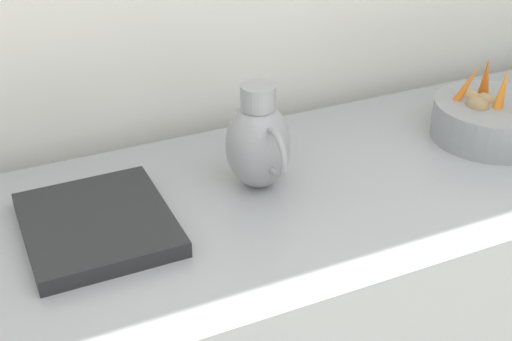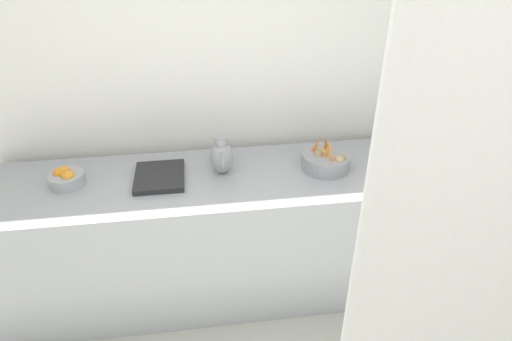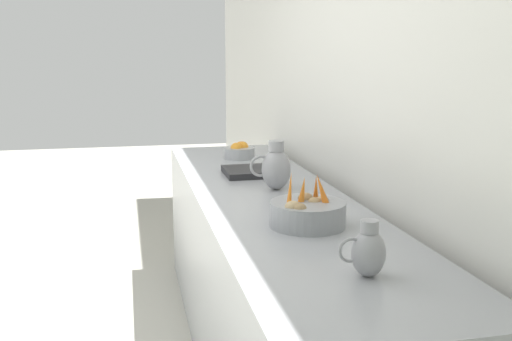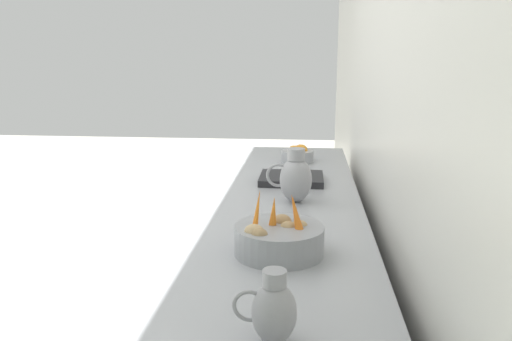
% 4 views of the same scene
% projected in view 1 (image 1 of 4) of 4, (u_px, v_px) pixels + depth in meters
% --- Properties ---
extents(prep_counter, '(0.73, 3.13, 0.94)m').
position_uv_depth(prep_counter, '(300.00, 335.00, 1.86)').
color(prep_counter, '#9EA0A5').
rests_on(prep_counter, ground_plane).
extents(vegetable_colander, '(0.31, 0.31, 0.23)m').
position_uv_depth(vegetable_colander, '(492.00, 118.00, 1.82)').
color(vegetable_colander, gray).
rests_on(vegetable_colander, prep_counter).
extents(metal_pitcher_tall, '(0.21, 0.15, 0.25)m').
position_uv_depth(metal_pitcher_tall, '(259.00, 142.00, 1.58)').
color(metal_pitcher_tall, '#939399').
rests_on(metal_pitcher_tall, prep_counter).
extents(counter_sink_basin, '(0.34, 0.30, 0.04)m').
position_uv_depth(counter_sink_basin, '(97.00, 224.00, 1.46)').
color(counter_sink_basin, '#232326').
rests_on(counter_sink_basin, prep_counter).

